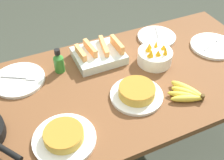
% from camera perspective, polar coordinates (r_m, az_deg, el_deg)
% --- Properties ---
extents(dining_table, '(1.79, 0.82, 0.72)m').
position_cam_1_polar(dining_table, '(1.48, 0.00, -3.49)').
color(dining_table, brown).
rests_on(dining_table, ground_plane).
extents(banana_bunch, '(0.17, 0.18, 0.04)m').
position_cam_1_polar(banana_bunch, '(1.39, 15.01, -2.66)').
color(banana_bunch, gold).
rests_on(banana_bunch, dining_table).
extents(melon_tray, '(0.26, 0.22, 0.10)m').
position_cam_1_polar(melon_tray, '(1.55, -2.70, 5.23)').
color(melon_tray, silver).
rests_on(melon_tray, dining_table).
extents(frittata_plate_center, '(0.27, 0.27, 0.06)m').
position_cam_1_polar(frittata_plate_center, '(1.19, -9.72, -11.35)').
color(frittata_plate_center, white).
rests_on(frittata_plate_center, dining_table).
extents(frittata_plate_side, '(0.25, 0.25, 0.06)m').
position_cam_1_polar(frittata_plate_side, '(1.34, 5.04, -2.58)').
color(frittata_plate_side, white).
rests_on(frittata_plate_side, dining_table).
extents(empty_plate_near_front, '(0.26, 0.26, 0.02)m').
position_cam_1_polar(empty_plate_near_front, '(1.76, 19.82, 6.54)').
color(empty_plate_near_front, white).
rests_on(empty_plate_near_front, dining_table).
extents(empty_plate_far_left, '(0.26, 0.26, 0.02)m').
position_cam_1_polar(empty_plate_far_left, '(1.50, -18.40, 0.07)').
color(empty_plate_far_left, white).
rests_on(empty_plate_far_left, dining_table).
extents(empty_plate_far_right, '(0.23, 0.23, 0.02)m').
position_cam_1_polar(empty_plate_far_right, '(1.76, 9.05, 8.66)').
color(empty_plate_far_right, white).
rests_on(empty_plate_far_right, dining_table).
extents(fruit_bowl_mango, '(0.19, 0.19, 0.13)m').
position_cam_1_polar(fruit_bowl_mango, '(1.54, 8.68, 4.83)').
color(fruit_bowl_mango, white).
rests_on(fruit_bowl_mango, dining_table).
extents(hot_sauce_bottle, '(0.05, 0.05, 0.14)m').
position_cam_1_polar(hot_sauce_bottle, '(1.48, -10.77, 3.64)').
color(hot_sauce_bottle, '#337F2D').
rests_on(hot_sauce_bottle, dining_table).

